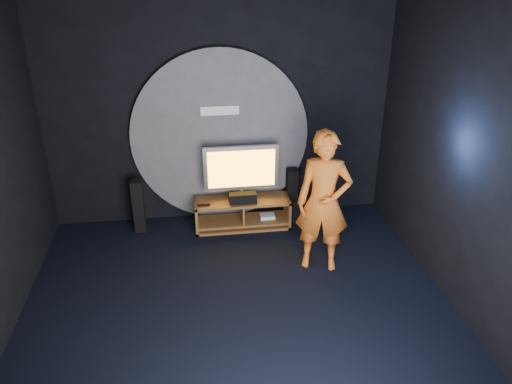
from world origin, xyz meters
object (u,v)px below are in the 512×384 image
at_px(tower_speaker_right, 292,194).
at_px(subwoofer, 297,207).
at_px(tower_speaker_left, 138,206).
at_px(player, 324,202).
at_px(media_console, 243,215).
at_px(tv, 241,170).

bearing_deg(tower_speaker_right, subwoofer, -16.00).
xyz_separation_m(tower_speaker_left, player, (2.42, -1.26, 0.53)).
xyz_separation_m(media_console, tv, (-0.01, 0.07, 0.70)).
bearing_deg(tv, tower_speaker_right, 9.21).
height_order(tower_speaker_left, subwoofer, tower_speaker_left).
distance_m(media_console, tower_speaker_left, 1.54).
xyz_separation_m(subwoofer, player, (0.02, -1.33, 0.76)).
height_order(tower_speaker_left, tower_speaker_right, same).
relative_size(tv, player, 0.59).
height_order(media_console, tower_speaker_left, tower_speaker_left).
bearing_deg(media_console, tower_speaker_left, 176.33).
xyz_separation_m(media_console, subwoofer, (0.87, 0.17, -0.02)).
bearing_deg(player, tower_speaker_right, 110.72).
bearing_deg(media_console, tower_speaker_right, 14.01).
xyz_separation_m(tower_speaker_left, subwoofer, (2.40, 0.07, -0.23)).
distance_m(tv, subwoofer, 1.14).
bearing_deg(subwoofer, tv, -173.37).
height_order(tower_speaker_left, player, player).
height_order(tv, subwoofer, tv).
bearing_deg(player, tower_speaker_left, 168.50).
height_order(media_console, tv, tv).
bearing_deg(tv, media_console, -84.03).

